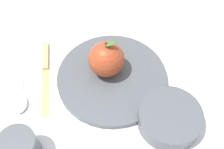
{
  "coord_description": "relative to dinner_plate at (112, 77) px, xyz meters",
  "views": [
    {
      "loc": [
        0.01,
        -0.37,
        0.54
      ],
      "look_at": [
        0.02,
        -0.01,
        0.02
      ],
      "focal_mm": 42.99,
      "sensor_mm": 36.0,
      "label": 1
    }
  ],
  "objects": [
    {
      "name": "ground_plane",
      "position": [
        -0.02,
        0.01,
        -0.01
      ],
      "size": [
        2.4,
        2.4,
        0.0
      ],
      "primitive_type": "plane",
      "color": "silver"
    },
    {
      "name": "dinner_plate",
      "position": [
        0.0,
        0.0,
        0.0
      ],
      "size": [
        0.26,
        0.26,
        0.02
      ],
      "color": "#4C5156",
      "rests_on": "ground_plane"
    },
    {
      "name": "apple",
      "position": [
        -0.01,
        0.02,
        0.05
      ],
      "size": [
        0.08,
        0.08,
        0.1
      ],
      "color": "#9E3D1E",
      "rests_on": "dinner_plate"
    },
    {
      "name": "side_bowl",
      "position": [
        0.12,
        -0.12,
        0.02
      ],
      "size": [
        0.13,
        0.13,
        0.04
      ],
      "color": "#4C5156",
      "rests_on": "ground_plane"
    },
    {
      "name": "cup",
      "position": [
        -0.18,
        -0.18,
        0.03
      ],
      "size": [
        0.07,
        0.07,
        0.07
      ],
      "color": "#4C5156",
      "rests_on": "ground_plane"
    },
    {
      "name": "knife",
      "position": [
        -0.16,
        0.03,
        -0.01
      ],
      "size": [
        0.04,
        0.22,
        0.01
      ],
      "color": "#D8B766",
      "rests_on": "ground_plane"
    },
    {
      "name": "spoon",
      "position": [
        -0.21,
        -0.05,
        -0.0
      ],
      "size": [
        0.04,
        0.16,
        0.01
      ],
      "color": "silver",
      "rests_on": "ground_plane"
    }
  ]
}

